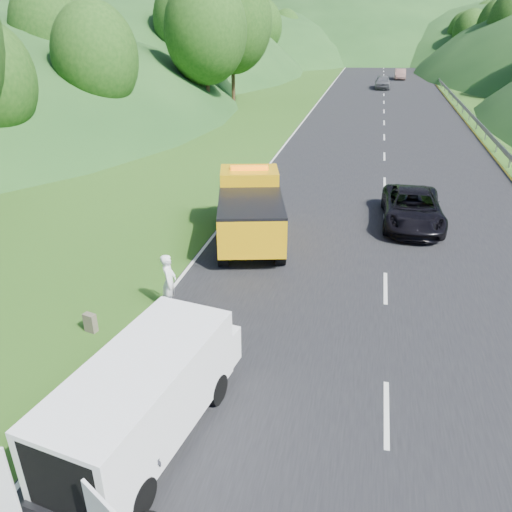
% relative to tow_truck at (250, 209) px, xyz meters
% --- Properties ---
extents(ground, '(320.00, 320.00, 0.00)m').
position_rel_tow_truck_xyz_m(ground, '(2.34, -6.93, -1.34)').
color(ground, '#38661E').
rests_on(ground, ground).
extents(road_surface, '(14.00, 200.00, 0.02)m').
position_rel_tow_truck_xyz_m(road_surface, '(5.34, 33.07, -1.33)').
color(road_surface, black).
rests_on(road_surface, ground).
extents(guardrail, '(0.06, 140.00, 1.52)m').
position_rel_tow_truck_xyz_m(guardrail, '(12.64, 45.57, -1.34)').
color(guardrail, gray).
rests_on(guardrail, ground).
extents(tree_line_left, '(14.00, 140.00, 14.00)m').
position_rel_tow_truck_xyz_m(tree_line_left, '(-16.66, 53.07, -1.34)').
color(tree_line_left, '#315A1A').
rests_on(tree_line_left, ground).
extents(hills_backdrop, '(201.00, 288.60, 44.00)m').
position_rel_tow_truck_xyz_m(hills_backdrop, '(8.84, 127.77, -1.34)').
color(hills_backdrop, '#2D5B23').
rests_on(hills_backdrop, ground).
extents(tow_truck, '(3.88, 6.75, 2.74)m').
position_rel_tow_truck_xyz_m(tow_truck, '(0.00, 0.00, 0.00)').
color(tow_truck, black).
rests_on(tow_truck, ground).
extents(white_van, '(3.38, 6.13, 2.07)m').
position_rel_tow_truck_xyz_m(white_van, '(0.41, -10.73, -0.17)').
color(white_van, black).
rests_on(white_van, ground).
extents(woman, '(0.62, 0.75, 1.81)m').
position_rel_tow_truck_xyz_m(woman, '(-1.14, -5.71, -1.34)').
color(woman, white).
rests_on(woman, ground).
extents(child, '(0.59, 0.59, 0.96)m').
position_rel_tow_truck_xyz_m(child, '(-0.34, -7.45, -1.34)').
color(child, tan).
rests_on(child, ground).
extents(worker, '(1.39, 1.08, 1.89)m').
position_rel_tow_truck_xyz_m(worker, '(0.61, -12.11, -1.34)').
color(worker, black).
rests_on(worker, ground).
extents(suitcase, '(0.39, 0.27, 0.57)m').
position_rel_tow_truck_xyz_m(suitcase, '(-2.89, -7.41, -1.05)').
color(suitcase, brown).
rests_on(suitcase, ground).
extents(passing_suv, '(2.56, 5.35, 1.47)m').
position_rel_tow_truck_xyz_m(passing_suv, '(6.41, 3.19, -1.34)').
color(passing_suv, black).
rests_on(passing_suv, ground).
extents(dist_car_a, '(1.90, 4.72, 1.61)m').
position_rel_tow_truck_xyz_m(dist_car_a, '(5.11, 50.98, -1.34)').
color(dist_car_a, '#48494D').
rests_on(dist_car_a, ground).
extents(dist_car_b, '(1.53, 4.38, 1.44)m').
position_rel_tow_truck_xyz_m(dist_car_b, '(7.63, 62.95, -1.34)').
color(dist_car_b, brown).
rests_on(dist_car_b, ground).
extents(dist_car_c, '(1.90, 4.67, 1.36)m').
position_rel_tow_truck_xyz_m(dist_car_c, '(5.90, 86.48, -1.34)').
color(dist_car_c, '#994C54').
rests_on(dist_car_c, ground).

